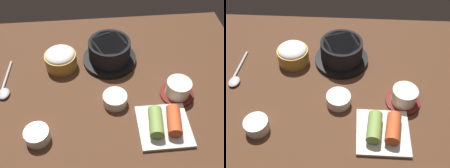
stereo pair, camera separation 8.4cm
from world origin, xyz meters
The scene contains 8 objects.
dining_table centered at (0.00, 0.00, 1.00)cm, with size 100.00×76.00×2.00cm, color #4C2D1C.
stone_pot centered at (2.43, 11.89, 6.01)cm, with size 18.58×18.58×8.39cm.
rice_bowl centered at (-14.29, 10.68, 5.57)cm, with size 10.71×10.71×7.05cm.
tea_cup_with_saucer centered at (22.11, -5.70, 4.67)cm, with size 10.55×10.55×5.66cm.
banchan_cup_center centered at (2.43, -7.08, 3.82)cm, with size 7.39×7.39×3.39cm.
kimchi_plate centered at (15.39, -17.21, 3.90)cm, with size 14.68×14.68×4.97cm.
side_bowl_near centered at (-19.90, -17.70, 3.95)cm, with size 6.83×6.83×3.65cm.
spoon centered at (-32.19, 1.46, 2.62)cm, with size 3.60×17.19×1.35cm.
Camera 2 is at (5.17, -58.11, 67.62)cm, focal length 43.27 mm.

